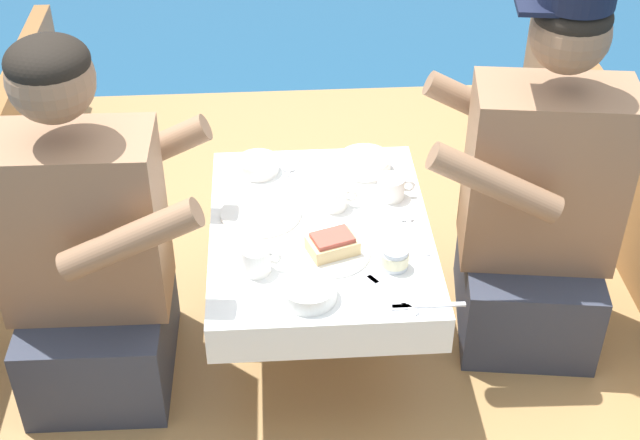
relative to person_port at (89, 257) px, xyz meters
name	(u,v)px	position (x,y,z in m)	size (l,w,h in m)	color
ground_plane	(319,390)	(0.58, 0.11, -0.64)	(60.00, 60.00, 0.00)	navy
boat_deck	(319,361)	(0.58, 0.11, -0.52)	(2.02, 2.90, 0.25)	#A87F4C
cockpit_table	(320,241)	(0.58, 0.06, -0.03)	(0.56, 0.74, 0.41)	#B2B2B7
person_port	(89,257)	(0.00, 0.00, 0.00)	(0.53, 0.44, 0.98)	#333847
person_starboard	(537,206)	(1.16, 0.12, 0.02)	(0.56, 0.50, 1.03)	#333847
plate_sandwich	(332,253)	(0.60, -0.05, 0.03)	(0.19, 0.19, 0.01)	white
plate_bread	(261,213)	(0.43, 0.13, 0.03)	(0.21, 0.21, 0.01)	white
sandwich	(332,244)	(0.60, -0.05, 0.05)	(0.14, 0.11, 0.05)	#E0BC7F
bowl_port_near	(365,162)	(0.72, 0.32, 0.04)	(0.14, 0.14, 0.04)	white
bowl_starboard_near	(258,165)	(0.43, 0.33, 0.04)	(0.11, 0.11, 0.04)	white
bowl_center_far	(309,291)	(0.54, -0.21, 0.04)	(0.13, 0.13, 0.04)	white
coffee_cup_port	(392,187)	(0.78, 0.18, 0.05)	(0.10, 0.07, 0.06)	white
coffee_cup_starboard	(334,197)	(0.62, 0.15, 0.05)	(0.10, 0.07, 0.06)	white
coffee_cup_center	(256,259)	(0.42, -0.10, 0.06)	(0.10, 0.07, 0.07)	white
tin_can	(395,258)	(0.75, -0.11, 0.05)	(0.07, 0.07, 0.05)	silver
utensil_knife_port	(379,235)	(0.73, 0.02, 0.02)	(0.02, 0.17, 0.00)	silver
utensil_fork_port	(421,306)	(0.79, -0.26, 0.02)	(0.17, 0.02, 0.00)	silver
utensil_fork_starboard	(387,291)	(0.72, -0.20, 0.02)	(0.11, 0.15, 0.00)	silver
utensil_spoon_starboard	(412,228)	(0.82, 0.04, 0.02)	(0.05, 0.17, 0.01)	silver
utensil_spoon_port	(285,177)	(0.50, 0.29, 0.02)	(0.07, 0.17, 0.01)	silver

